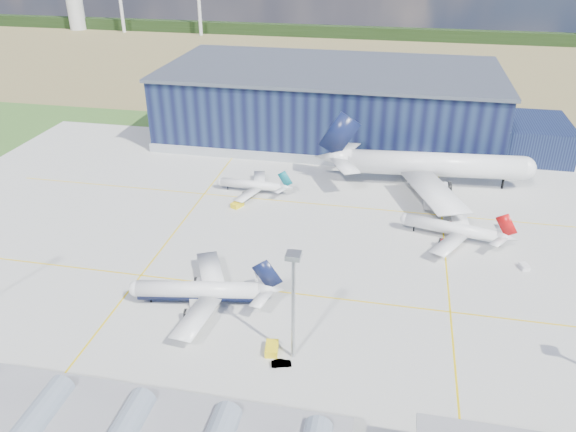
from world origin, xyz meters
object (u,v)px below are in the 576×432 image
Objects in this scene: gse_cart_a at (524,267)px; car_b at (281,363)px; airliner_red at (452,222)px; gse_tug_c at (237,205)px; gse_cart_b at (412,181)px; airliner_regional at (251,180)px; hangar at (338,106)px; gse_tug_a at (272,349)px; airliner_navy at (198,282)px; gse_van_a at (203,301)px; airliner_widebody at (436,153)px; light_mast_center at (293,290)px.

car_b is at bearing -155.13° from gse_cart_a.
gse_tug_c is (-59.06, 6.61, -4.07)m from airliner_red.
gse_cart_b reaches higher than gse_cart_a.
hangar is at bearing -106.72° from airliner_regional.
hangar is 59.45m from airliner_regional.
gse_tug_a is 89.06m from gse_cart_b.
airliner_navy is 6.52× the size of gse_van_a.
car_b is at bearing 111.15° from airliner_regional.
gse_cart_a is at bearing 161.39° from airliner_regional.
gse_tug_a is (18.75, -12.00, -4.69)m from airliner_navy.
airliner_red reaches higher than car_b.
gse_tug_a is at bearing 138.00° from airliner_navy.
car_b is (-29.46, -87.88, -10.37)m from airliner_widebody.
hangar is 125.07m from light_mast_center.
airliner_regional is (-26.31, 69.04, -11.48)m from light_mast_center.
gse_van_a is (4.25, -57.01, -2.82)m from airliner_regional.
airliner_navy is at bearing 139.47° from gse_tug_a.
gse_cart_a is 66.14m from car_b.
gse_tug_c is at bearing 150.33° from gse_cart_a.
gse_cart_a is (48.06, 40.75, -14.84)m from light_mast_center.
car_b reaches higher than gse_cart_a.
hangar is 38.80× the size of car_b.
gse_tug_a is 1.09× the size of gse_tug_c.
airliner_widebody is 88.94m from gse_van_a.
gse_cart_a is at bearing -56.68° from hangar.
light_mast_center reaches higher than airliner_regional.
airliner_widebody is 13.01× the size of gse_van_a.
light_mast_center is 15.22m from gse_tug_a.
car_b is at bearing -60.16° from gse_tug_a.
airliner_regional is 57.24m from gse_van_a.
airliner_red is 1.23× the size of airliner_regional.
light_mast_center reaches higher than airliner_widebody.
gse_cart_a is (20.24, -44.25, -10.40)m from airliner_widebody.
airliner_navy is 12.33× the size of gse_cart_b.
hangar is 5.99× the size of airliner_regional.
airliner_widebody reaches higher than gse_cart_a.
airliner_widebody reaches higher than gse_cart_b.
airliner_regional reaches higher than gse_van_a.
gse_cart_a is (70.12, 28.73, -0.54)m from gse_van_a.
airliner_navy is 76.62m from gse_cart_a.
car_b reaches higher than gse_cart_b.
hangar is 53.01m from airliner_widebody.
airliner_regional reaches higher than gse_cart_a.
hangar is 52.90× the size of gse_cart_b.
gse_tug_a is at bearing 68.27° from airliner_red.
gse_cart_a is at bearing -75.40° from gse_van_a.
hangar is 53.36× the size of gse_cart_a.
gse_cart_a is at bearing 29.71° from gse_tug_a.
airliner_regional is 10.99m from gse_tug_c.
airliner_regional is 6.48× the size of car_b.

